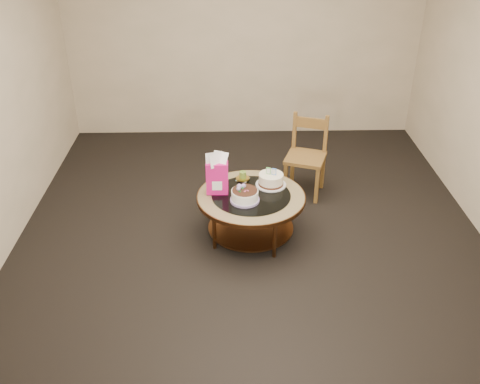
{
  "coord_description": "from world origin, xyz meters",
  "views": [
    {
      "loc": [
        -0.21,
        -4.28,
        2.99
      ],
      "look_at": [
        -0.1,
        0.02,
        0.48
      ],
      "focal_mm": 40.0,
      "sensor_mm": 36.0,
      "label": 1
    }
  ],
  "objects_px": {
    "decorated_cake": "(245,196)",
    "cream_cake": "(271,180)",
    "dining_chair": "(306,156)",
    "coffee_table": "(251,202)",
    "gift_bag": "(217,174)"
  },
  "relations": [
    {
      "from": "decorated_cake",
      "to": "cream_cake",
      "type": "xyz_separation_m",
      "value": [
        0.26,
        0.29,
        0.01
      ]
    },
    {
      "from": "decorated_cake",
      "to": "cream_cake",
      "type": "bearing_deg",
      "value": 47.5
    },
    {
      "from": "decorated_cake",
      "to": "gift_bag",
      "type": "relative_size",
      "value": 0.67
    },
    {
      "from": "coffee_table",
      "to": "dining_chair",
      "type": "xyz_separation_m",
      "value": [
        0.63,
        0.85,
        0.06
      ]
    },
    {
      "from": "coffee_table",
      "to": "decorated_cake",
      "type": "relative_size",
      "value": 3.79
    },
    {
      "from": "coffee_table",
      "to": "dining_chair",
      "type": "relative_size",
      "value": 1.18
    },
    {
      "from": "dining_chair",
      "to": "gift_bag",
      "type": "bearing_deg",
      "value": -120.69
    },
    {
      "from": "gift_bag",
      "to": "cream_cake",
      "type": "bearing_deg",
      "value": 14.72
    },
    {
      "from": "decorated_cake",
      "to": "dining_chair",
      "type": "distance_m",
      "value": 1.18
    },
    {
      "from": "decorated_cake",
      "to": "cream_cake",
      "type": "relative_size",
      "value": 0.92
    },
    {
      "from": "decorated_cake",
      "to": "cream_cake",
      "type": "height_order",
      "value": "cream_cake"
    },
    {
      "from": "cream_cake",
      "to": "coffee_table",
      "type": "bearing_deg",
      "value": -117.4
    },
    {
      "from": "decorated_cake",
      "to": "gift_bag",
      "type": "bearing_deg",
      "value": 147.19
    },
    {
      "from": "cream_cake",
      "to": "dining_chair",
      "type": "bearing_deg",
      "value": 77.68
    },
    {
      "from": "coffee_table",
      "to": "cream_cake",
      "type": "distance_m",
      "value": 0.3
    }
  ]
}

